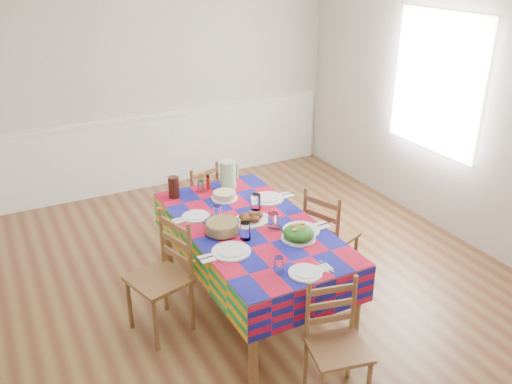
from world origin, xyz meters
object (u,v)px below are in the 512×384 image
(green_pitcher, at_px, (228,175))
(dining_table, at_px, (251,234))
(chair_left, at_px, (163,277))
(chair_right, at_px, (328,236))
(tea_pitcher, at_px, (174,187))
(chair_far, at_px, (198,203))
(meat_platter, at_px, (251,219))
(chair_near, at_px, (336,345))

(green_pitcher, bearing_deg, dining_table, -101.31)
(chair_left, xyz_separation_m, chair_right, (1.50, -0.03, -0.02))
(tea_pitcher, distance_m, chair_far, 0.69)
(meat_platter, height_order, chair_near, chair_near)
(tea_pitcher, height_order, chair_far, tea_pitcher)
(dining_table, relative_size, chair_near, 2.24)
(tea_pitcher, xyz_separation_m, chair_right, (1.11, -0.80, -0.39))
(dining_table, distance_m, meat_platter, 0.12)
(green_pitcher, height_order, chair_right, green_pitcher)
(green_pitcher, relative_size, chair_far, 0.30)
(chair_left, height_order, chair_right, chair_left)
(green_pitcher, distance_m, chair_near, 2.00)
(dining_table, relative_size, tea_pitcher, 9.80)
(tea_pitcher, distance_m, chair_near, 2.05)
(chair_left, bearing_deg, chair_far, 130.79)
(meat_platter, relative_size, tea_pitcher, 1.83)
(chair_near, relative_size, chair_left, 0.89)
(chair_near, height_order, chair_left, chair_left)
(chair_far, bearing_deg, green_pitcher, 89.48)
(meat_platter, height_order, chair_right, chair_right)
(dining_table, distance_m, green_pitcher, 0.79)
(chair_far, relative_size, chair_left, 0.90)
(dining_table, bearing_deg, chair_near, -89.58)
(tea_pitcher, bearing_deg, dining_table, -65.20)
(chair_right, bearing_deg, chair_near, 126.66)
(chair_far, bearing_deg, tea_pitcher, 29.17)
(green_pitcher, bearing_deg, chair_far, 107.60)
(meat_platter, bearing_deg, green_pitcher, 79.76)
(dining_table, relative_size, meat_platter, 5.35)
(dining_table, bearing_deg, chair_left, 179.07)
(chair_left, bearing_deg, meat_platter, 76.63)
(meat_platter, relative_size, chair_near, 0.42)
(chair_left, distance_m, chair_right, 1.50)
(green_pitcher, distance_m, chair_far, 0.64)
(dining_table, height_order, chair_near, chair_near)
(green_pitcher, relative_size, tea_pitcher, 1.32)
(chair_near, bearing_deg, green_pitcher, 98.76)
(chair_far, bearing_deg, dining_table, 71.29)
(dining_table, bearing_deg, tea_pitcher, 114.80)
(meat_platter, relative_size, chair_right, 0.39)
(dining_table, bearing_deg, chair_right, -1.13)
(dining_table, distance_m, chair_near, 1.21)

